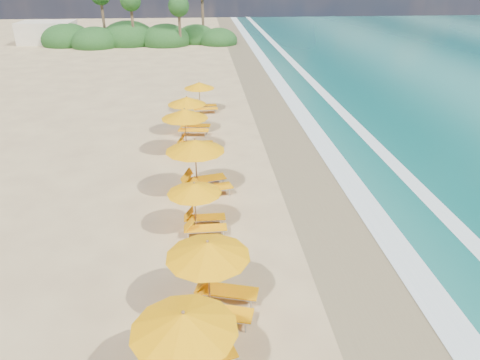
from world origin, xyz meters
The scene contains 12 objects.
ground centered at (0.00, 0.00, 0.00)m, with size 160.00×160.00×0.00m, color tan.
wet_sand centered at (4.00, 0.00, 0.01)m, with size 4.00×160.00×0.01m, color olive.
surf_foam centered at (6.70, 0.00, 0.03)m, with size 4.00×160.00×0.01m.
station_1 centered at (-1.89, -9.34, 1.42)m, with size 3.21×3.13×2.54m.
station_2 centered at (-1.29, -6.58, 1.40)m, with size 3.12×3.02×2.50m.
station_3 centered at (-1.74, -1.95, 1.19)m, with size 2.30×2.13×2.13m.
station_4 centered at (-1.67, 1.33, 1.50)m, with size 3.32×3.20×2.69m.
station_5 centered at (-2.26, 6.26, 1.45)m, with size 2.89×2.70×2.59m.
station_6 centered at (-2.24, 9.53, 1.34)m, with size 2.80×2.65×2.39m.
station_7 centered at (-1.50, 14.09, 1.23)m, with size 2.44×2.27×2.20m.
treeline centered at (-9.94, 45.51, 1.00)m, with size 25.80×8.80×9.74m.
beach_building centered at (-22.00, 48.00, 1.40)m, with size 7.00×5.00×2.80m, color beige.
Camera 1 is at (-1.48, -17.17, 9.43)m, focal length 33.51 mm.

